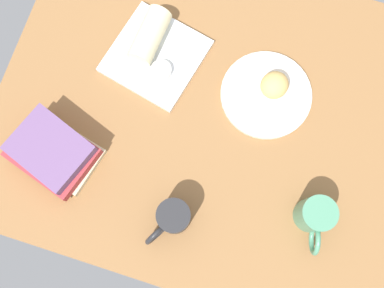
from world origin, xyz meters
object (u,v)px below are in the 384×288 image
(scone_pastry, at_px, (274,85))
(sauce_cup, at_px, (161,70))
(round_plate, at_px, (266,95))
(book_stack, at_px, (53,151))
(second_mug, at_px, (315,216))
(coffee_mug, at_px, (174,218))
(square_plate, at_px, (156,56))
(breakfast_wrap, at_px, (150,36))

(scone_pastry, bearing_deg, sauce_cup, -171.60)
(round_plate, distance_m, book_stack, 0.56)
(second_mug, bearing_deg, book_stack, -176.58)
(sauce_cup, height_order, book_stack, book_stack)
(sauce_cup, bearing_deg, second_mug, -27.93)
(sauce_cup, distance_m, coffee_mug, 0.38)
(round_plate, relative_size, second_mug, 1.75)
(sauce_cup, height_order, second_mug, second_mug)
(square_plate, height_order, breakfast_wrap, breakfast_wrap)
(breakfast_wrap, distance_m, coffee_mug, 0.47)
(scone_pastry, distance_m, book_stack, 0.58)
(book_stack, bearing_deg, breakfast_wrap, 70.07)
(round_plate, bearing_deg, coffee_mug, -108.93)
(second_mug, bearing_deg, sauce_cup, 152.07)
(round_plate, xyz_separation_m, breakfast_wrap, (-0.33, 0.05, 0.04))
(second_mug, bearing_deg, round_plate, 124.65)
(book_stack, bearing_deg, coffee_mug, -11.12)
(round_plate, distance_m, sauce_cup, 0.28)
(square_plate, relative_size, breakfast_wrap, 1.55)
(scone_pastry, height_order, book_stack, book_stack)
(book_stack, bearing_deg, sauce_cup, 57.05)
(square_plate, bearing_deg, breakfast_wrap, 126.70)
(breakfast_wrap, height_order, coffee_mug, coffee_mug)
(round_plate, xyz_separation_m, sauce_cup, (-0.28, -0.03, 0.02))
(round_plate, relative_size, breakfast_wrap, 1.62)
(scone_pastry, height_order, second_mug, second_mug)
(round_plate, relative_size, book_stack, 1.01)
(round_plate, height_order, breakfast_wrap, breakfast_wrap)
(book_stack, xyz_separation_m, coffee_mug, (0.34, -0.07, 0.01))
(round_plate, relative_size, sauce_cup, 4.47)
(scone_pastry, relative_size, square_plate, 0.33)
(sauce_cup, relative_size, breakfast_wrap, 0.36)
(coffee_mug, height_order, second_mug, second_mug)
(breakfast_wrap, xyz_separation_m, coffee_mug, (0.20, -0.43, 0.00))
(round_plate, height_order, coffee_mug, coffee_mug)
(round_plate, distance_m, square_plate, 0.31)
(square_plate, distance_m, sauce_cup, 0.05)
(book_stack, relative_size, second_mug, 1.73)
(sauce_cup, relative_size, coffee_mug, 0.43)
(scone_pastry, xyz_separation_m, second_mug, (0.18, -0.29, 0.01))
(breakfast_wrap, bearing_deg, second_mug, 153.41)
(scone_pastry, height_order, sauce_cup, scone_pastry)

